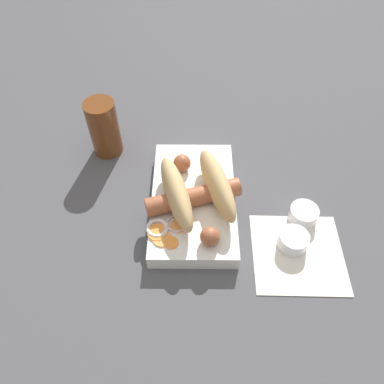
{
  "coord_description": "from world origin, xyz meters",
  "views": [
    {
      "loc": [
        0.42,
        0.0,
        0.57
      ],
      "look_at": [
        0.0,
        0.0,
        0.04
      ],
      "focal_mm": 35.0,
      "sensor_mm": 36.0,
      "label": 1
    }
  ],
  "objects_px": {
    "sausage": "(193,197)",
    "condiment_cup_near": "(291,241)",
    "condiment_cup_far": "(302,215)",
    "drink_glass": "(103,128)",
    "food_tray": "(192,201)",
    "bread_roll": "(195,188)"
  },
  "relations": [
    {
      "from": "sausage",
      "to": "condiment_cup_near",
      "type": "bearing_deg",
      "value": 68.04
    },
    {
      "from": "condiment_cup_far",
      "to": "drink_glass",
      "type": "distance_m",
      "value": 0.42
    },
    {
      "from": "food_tray",
      "to": "condiment_cup_near",
      "type": "xyz_separation_m",
      "value": [
        0.08,
        0.17,
        -0.0
      ]
    },
    {
      "from": "drink_glass",
      "to": "bread_roll",
      "type": "bearing_deg",
      "value": 49.95
    },
    {
      "from": "food_tray",
      "to": "condiment_cup_near",
      "type": "height_order",
      "value": "food_tray"
    },
    {
      "from": "condiment_cup_far",
      "to": "drink_glass",
      "type": "bearing_deg",
      "value": -115.13
    },
    {
      "from": "sausage",
      "to": "condiment_cup_near",
      "type": "height_order",
      "value": "sausage"
    },
    {
      "from": "food_tray",
      "to": "drink_glass",
      "type": "relative_size",
      "value": 2.18
    },
    {
      "from": "food_tray",
      "to": "bread_roll",
      "type": "relative_size",
      "value": 1.39
    },
    {
      "from": "condiment_cup_far",
      "to": "drink_glass",
      "type": "height_order",
      "value": "drink_glass"
    },
    {
      "from": "sausage",
      "to": "condiment_cup_near",
      "type": "relative_size",
      "value": 3.82
    },
    {
      "from": "food_tray",
      "to": "drink_glass",
      "type": "bearing_deg",
      "value": -129.38
    },
    {
      "from": "drink_glass",
      "to": "food_tray",
      "type": "bearing_deg",
      "value": 50.62
    },
    {
      "from": "food_tray",
      "to": "condiment_cup_near",
      "type": "relative_size",
      "value": 5.13
    },
    {
      "from": "food_tray",
      "to": "condiment_cup_far",
      "type": "relative_size",
      "value": 5.13
    },
    {
      "from": "condiment_cup_near",
      "to": "drink_glass",
      "type": "xyz_separation_m",
      "value": [
        -0.23,
        -0.35,
        0.05
      ]
    },
    {
      "from": "condiment_cup_near",
      "to": "condiment_cup_far",
      "type": "height_order",
      "value": "same"
    },
    {
      "from": "bread_roll",
      "to": "sausage",
      "type": "xyz_separation_m",
      "value": [
        0.01,
        -0.0,
        -0.02
      ]
    },
    {
      "from": "bread_roll",
      "to": "condiment_cup_far",
      "type": "relative_size",
      "value": 3.69
    },
    {
      "from": "food_tray",
      "to": "sausage",
      "type": "height_order",
      "value": "sausage"
    },
    {
      "from": "bread_roll",
      "to": "condiment_cup_near",
      "type": "distance_m",
      "value": 0.19
    },
    {
      "from": "condiment_cup_near",
      "to": "sausage",
      "type": "bearing_deg",
      "value": -111.96
    }
  ]
}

